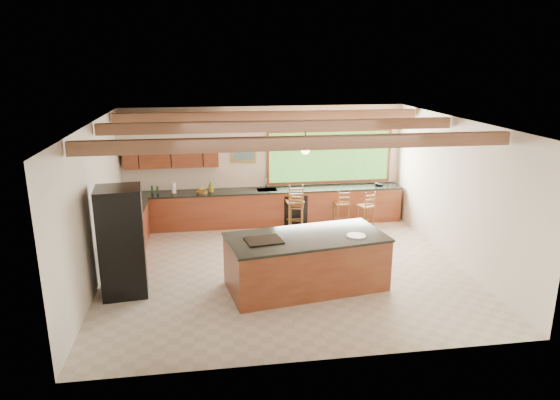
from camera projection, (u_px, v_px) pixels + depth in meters
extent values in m
plane|color=beige|center=(285.00, 269.00, 10.22)|extent=(7.20, 7.20, 0.00)
cube|color=beige|center=(265.00, 165.00, 12.90)|extent=(7.20, 0.04, 3.00)
cube|color=beige|center=(323.00, 263.00, 6.72)|extent=(7.20, 0.04, 3.00)
cube|color=beige|center=(94.00, 206.00, 9.30)|extent=(0.04, 6.50, 3.00)
cube|color=beige|center=(456.00, 191.00, 10.32)|extent=(0.04, 6.50, 3.00)
cube|color=#9B7A4D|center=(285.00, 122.00, 9.40)|extent=(7.20, 6.50, 0.04)
cube|color=#8C5D46|center=(301.00, 143.00, 7.92)|extent=(7.10, 0.15, 0.22)
cube|color=#8C5D46|center=(281.00, 126.00, 9.91)|extent=(7.10, 0.15, 0.22)
cube|color=#8C5D46|center=(269.00, 116.00, 11.62)|extent=(7.10, 0.15, 0.22)
cube|color=brown|center=(171.00, 153.00, 12.28)|extent=(2.30, 0.35, 0.70)
cube|color=beige|center=(170.00, 129.00, 12.04)|extent=(2.60, 0.50, 0.48)
cylinder|color=#FFEABF|center=(141.00, 139.00, 12.01)|extent=(0.10, 0.10, 0.01)
cylinder|color=#FFEABF|center=(199.00, 138.00, 12.21)|extent=(0.10, 0.10, 0.01)
cube|color=#63AD3D|center=(329.00, 157.00, 13.07)|extent=(3.20, 0.04, 1.30)
cube|color=gold|center=(244.00, 152.00, 12.70)|extent=(0.64, 0.03, 0.54)
cube|color=#386550|center=(244.00, 152.00, 12.68)|extent=(0.54, 0.01, 0.44)
cube|color=brown|center=(267.00, 208.00, 12.87)|extent=(7.00, 0.65, 0.88)
cube|color=black|center=(267.00, 190.00, 12.74)|extent=(7.04, 0.69, 0.04)
cube|color=brown|center=(128.00, 234.00, 10.92)|extent=(0.65, 2.35, 0.88)
cube|color=black|center=(126.00, 214.00, 10.79)|extent=(0.69, 2.39, 0.04)
cube|color=black|center=(296.00, 211.00, 12.66)|extent=(0.60, 0.02, 0.78)
cube|color=silver|center=(267.00, 190.00, 12.74)|extent=(0.50, 0.38, 0.03)
cylinder|color=silver|center=(266.00, 182.00, 12.89)|extent=(0.03, 0.03, 0.30)
cylinder|color=silver|center=(266.00, 178.00, 12.76)|extent=(0.03, 0.20, 0.03)
cylinder|color=white|center=(174.00, 188.00, 12.34)|extent=(0.11, 0.11, 0.28)
cylinder|color=#1A421F|center=(152.00, 189.00, 12.42)|extent=(0.05, 0.05, 0.19)
cylinder|color=#1A421F|center=(158.00, 190.00, 12.39)|extent=(0.05, 0.05, 0.18)
cube|color=black|center=(379.00, 184.00, 13.10)|extent=(0.22, 0.19, 0.09)
cube|color=brown|center=(306.00, 263.00, 9.29)|extent=(3.03, 1.76, 0.97)
cube|color=black|center=(306.00, 237.00, 9.15)|extent=(3.08, 1.81, 0.04)
cube|color=black|center=(264.00, 240.00, 8.91)|extent=(0.71, 0.60, 0.02)
cylinder|color=white|center=(356.00, 236.00, 9.15)|extent=(0.35, 0.35, 0.02)
cube|color=black|center=(122.00, 242.00, 8.90)|extent=(0.85, 0.83, 2.00)
cube|color=silver|center=(144.00, 241.00, 8.96)|extent=(0.03, 0.06, 1.84)
cube|color=brown|center=(297.00, 207.00, 12.49)|extent=(0.42, 0.42, 0.04)
cylinder|color=brown|center=(292.00, 220.00, 12.43)|extent=(0.03, 0.03, 0.55)
cylinder|color=brown|center=(303.00, 219.00, 12.47)|extent=(0.03, 0.03, 0.55)
cylinder|color=brown|center=(291.00, 216.00, 12.68)|extent=(0.03, 0.03, 0.55)
cylinder|color=brown|center=(301.00, 216.00, 12.72)|extent=(0.03, 0.03, 0.55)
cube|color=brown|center=(294.00, 201.00, 12.45)|extent=(0.44, 0.44, 0.04)
cylinder|color=brown|center=(289.00, 218.00, 12.36)|extent=(0.04, 0.04, 0.69)
cylinder|color=brown|center=(302.00, 217.00, 12.41)|extent=(0.04, 0.04, 0.69)
cylinder|color=brown|center=(287.00, 214.00, 12.68)|extent=(0.04, 0.04, 0.69)
cylinder|color=brown|center=(300.00, 213.00, 12.73)|extent=(0.04, 0.04, 0.69)
cube|color=brown|center=(366.00, 206.00, 12.49)|extent=(0.44, 0.44, 0.04)
cylinder|color=brown|center=(362.00, 219.00, 12.42)|extent=(0.03, 0.03, 0.58)
cylinder|color=brown|center=(373.00, 219.00, 12.46)|extent=(0.03, 0.03, 0.58)
cylinder|color=brown|center=(359.00, 216.00, 12.69)|extent=(0.03, 0.03, 0.58)
cylinder|color=brown|center=(369.00, 215.00, 12.73)|extent=(0.03, 0.03, 0.58)
cube|color=brown|center=(342.00, 203.00, 12.65)|extent=(0.39, 0.39, 0.04)
cylinder|color=brown|center=(337.00, 217.00, 12.58)|extent=(0.03, 0.03, 0.59)
cylinder|color=brown|center=(348.00, 217.00, 12.62)|extent=(0.03, 0.03, 0.59)
cylinder|color=brown|center=(334.00, 214.00, 12.85)|extent=(0.03, 0.03, 0.59)
cylinder|color=brown|center=(345.00, 213.00, 12.89)|extent=(0.03, 0.03, 0.59)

